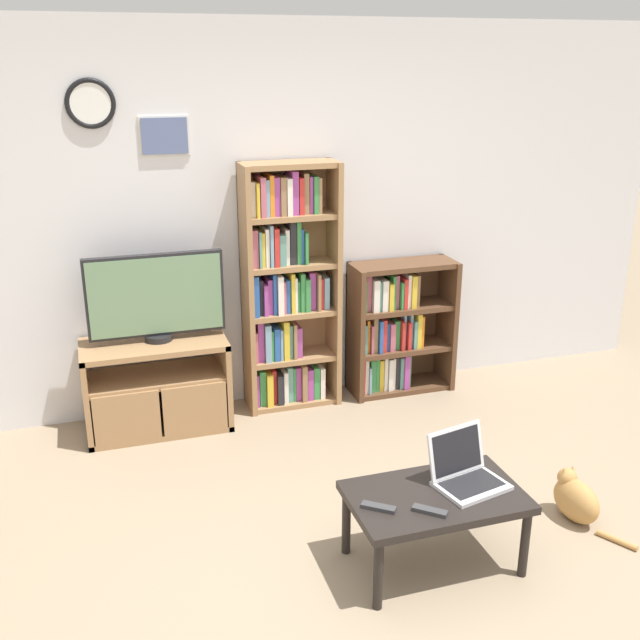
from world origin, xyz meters
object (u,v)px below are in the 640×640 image
Objects in this scene: coffee_table at (435,502)px; laptop at (465,471)px; bookshelf_tall at (286,290)px; remote_near_laptop at (430,511)px; tv_stand at (157,386)px; remote_far_from_laptop at (379,507)px; bookshelf_short at (393,328)px; television at (156,297)px; cat at (575,498)px.

laptop reaches higher than coffee_table.
remote_near_laptop is (0.10, -2.11, -0.44)m from bookshelf_tall.
laptop reaches higher than tv_stand.
bookshelf_tall is at bearing 95.58° from coffee_table.
laptop reaches higher than remote_far_from_laptop.
bookshelf_short reaches higher than remote_far_from_laptop.
coffee_table is 0.32m from remote_far_from_laptop.
television is at bearing -177.47° from bookshelf_short.
television is 1.73× the size of cat.
tv_stand is 2.22m from laptop.
laptop is at bearing -15.03° from remote_near_laptop.
tv_stand is 1.07m from bookshelf_tall.
bookshelf_tall is at bearing 43.84° from remote_near_laptop.
coffee_table is at bearing -60.26° from television.
remote_near_laptop is (-0.27, -0.18, -0.05)m from laptop.
tv_stand is 1.07× the size of television.
cat is (0.72, 0.07, -0.34)m from laptop.
tv_stand is 0.54× the size of bookshelf_tall.
coffee_table is 5.56× the size of remote_near_laptop.
television is 2.13m from remote_far_from_laptop.
tv_stand is 2.47× the size of laptop.
laptop is at bearing -54.33° from tv_stand.
bookshelf_short is at bearing 72.78° from coffee_table.
coffee_table is at bearing -84.42° from bookshelf_tall.
remote_far_from_laptop is 1.24m from cat.
television reaches higher than tv_stand.
bookshelf_tall is at bearing 179.04° from bookshelf_short.
laptop is 0.49m from remote_far_from_laptop.
television is 0.89m from bookshelf_tall.
bookshelf_short is (0.80, -0.01, -0.36)m from bookshelf_tall.
cat is at bearing -7.02° from laptop.
bookshelf_short is (1.72, 0.11, 0.17)m from tv_stand.
bookshelf_short is at bearing 2.53° from television.
remote_near_laptop reaches higher than cat.
television is 2.27m from laptop.
bookshelf_tall is 2.00m from laptop.
laptop is (1.29, -1.80, 0.15)m from tv_stand.
television reaches higher than bookshelf_short.
bookshelf_tall is at bearing 88.25° from laptop.
laptop is at bearing 178.06° from cat.
television is 5.67× the size of remote_far_from_laptop.
remote_near_laptop is at bearing -108.57° from bookshelf_short.
bookshelf_short reaches higher than tv_stand.
bookshelf_short is 2.59× the size of laptop.
bookshelf_short is 2.06m from coffee_table.
bookshelf_tall reaches higher than cat.
coffee_table reaches higher than cat.
remote_near_laptop is at bearing -64.10° from television.
television is 1.74m from bookshelf_short.
television reaches higher than remote_far_from_laptop.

